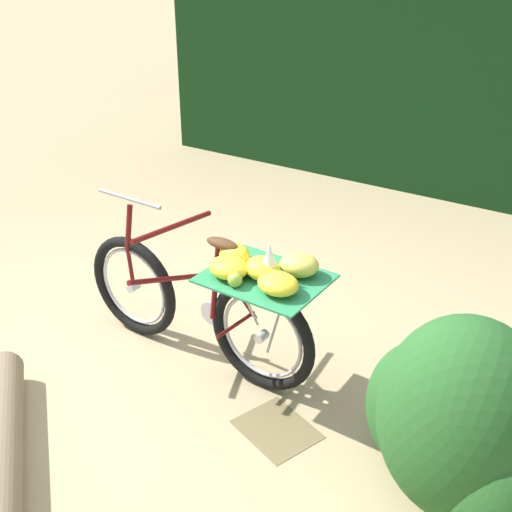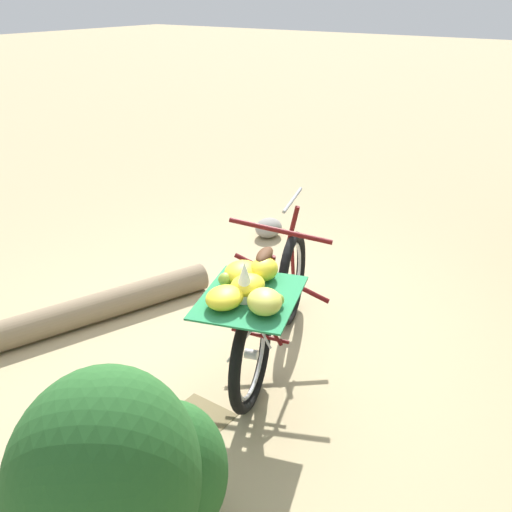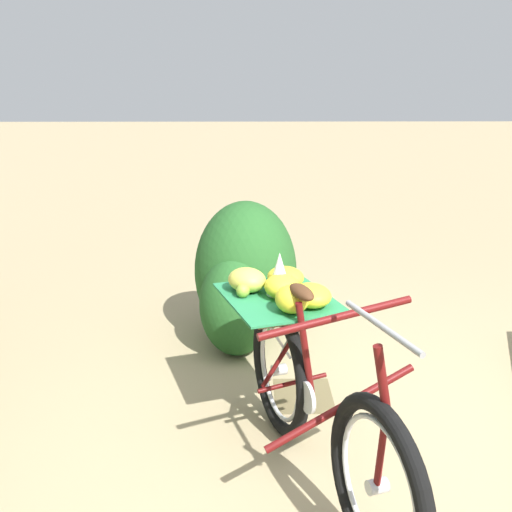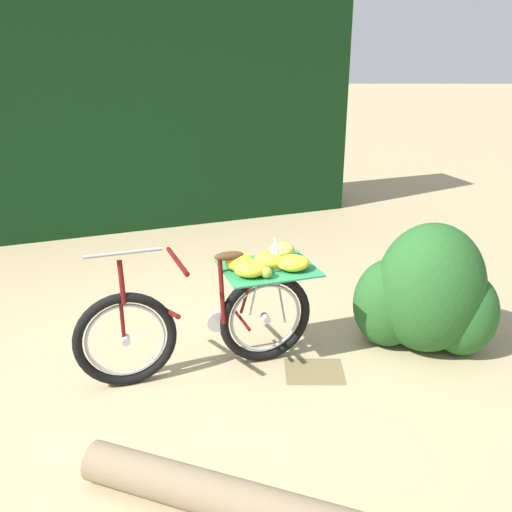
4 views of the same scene
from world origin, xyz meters
name	(u,v)px [view 1 (image 1 of 4)]	position (x,y,z in m)	size (l,w,h in m)	color
ground_plane	(164,367)	(0.00, 0.00, 0.00)	(60.00, 60.00, 0.00)	tan
foliage_hedge	(438,39)	(-1.21, 3.97, 1.50)	(5.95, 0.90, 2.99)	black
bicycle	(213,297)	(0.19, 0.28, 0.52)	(1.78, 0.94, 1.03)	black
shrub_cluster	(459,428)	(1.81, 0.58, 0.47)	(1.11, 0.76, 1.06)	#235623
leaf_litter_patch	(277,429)	(0.90, 0.22, 0.00)	(0.44, 0.36, 0.01)	olive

